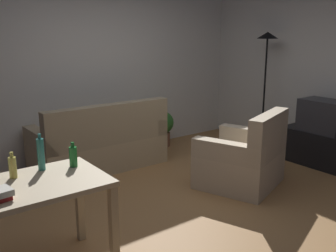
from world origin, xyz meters
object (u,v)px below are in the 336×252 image
object	(u,v)px
desk	(23,200)
armchair	(244,160)
couch	(100,146)
torchiere_lamp	(266,59)
tv_stand	(320,148)
potted_plant	(163,126)
bottle_green	(73,156)
bottle_squat	(13,167)
bottle_tall	(41,154)
tv	(324,116)

from	to	relation	value
desk	armchair	world-z (taller)	armchair
couch	torchiere_lamp	size ratio (longest dim) A/B	0.96
tv_stand	torchiere_lamp	xyz separation A→B (m)	(0.00, 1.03, 1.17)
armchair	potted_plant	bearing A→B (deg)	-115.48
bottle_green	torchiere_lamp	bearing A→B (deg)	15.68
torchiere_lamp	bottle_squat	size ratio (longest dim) A/B	9.02
couch	bottle_tall	distance (m)	2.23
armchair	bottle_squat	world-z (taller)	bottle_squat
armchair	bottle_tall	xyz separation A→B (m)	(-2.44, -0.06, 0.57)
tv	bottle_squat	size ratio (longest dim) A/B	2.99
tv	desk	size ratio (longest dim) A/B	0.50
torchiere_lamp	bottle_green	distance (m)	3.79
couch	tv	size ratio (longest dim) A/B	2.90
potted_plant	armchair	bearing A→B (deg)	-95.93
torchiere_lamp	bottle_green	size ratio (longest dim) A/B	8.90
bottle_tall	armchair	bearing A→B (deg)	1.41
bottle_squat	bottle_green	size ratio (longest dim) A/B	0.99
tv	bottle_green	size ratio (longest dim) A/B	2.95
torchiere_lamp	bottle_green	world-z (taller)	torchiere_lamp
couch	potted_plant	world-z (taller)	couch
bottle_tall	torchiere_lamp	bearing A→B (deg)	13.70
desk	bottle_squat	bearing A→B (deg)	89.99
couch	bottle_squat	xyz separation A→B (m)	(-1.59, -1.70, 0.54)
desk	potted_plant	bearing A→B (deg)	37.80
potted_plant	bottle_tall	bearing A→B (deg)	-143.19
desk	couch	bearing A→B (deg)	50.19
couch	armchair	bearing A→B (deg)	123.94
couch	bottle_green	xyz separation A→B (m)	(-1.13, -1.74, 0.54)
desk	tv_stand	bearing A→B (deg)	2.20
desk	potted_plant	distance (m)	3.63
potted_plant	couch	bearing A→B (deg)	-166.28
tv	desk	bearing A→B (deg)	91.83
potted_plant	bottle_squat	bearing A→B (deg)	-144.94
tv	torchiere_lamp	size ratio (longest dim) A/B	0.33
tv_stand	armchair	bearing A→B (deg)	83.81
desk	bottle_tall	world-z (taller)	bottle_tall
desk	torchiere_lamp	bearing A→B (deg)	16.25
tv_stand	bottle_green	size ratio (longest dim) A/B	5.41
desk	bottle_tall	size ratio (longest dim) A/B	4.09
potted_plant	bottle_squat	distance (m)	3.55
bottle_tall	bottle_green	bearing A→B (deg)	-18.26
tv_stand	bottle_tall	size ratio (longest dim) A/B	3.73
armchair	bottle_squat	size ratio (longest dim) A/B	5.63
couch	bottle_green	world-z (taller)	bottle_green
potted_plant	bottle_green	distance (m)	3.21
torchiere_lamp	bottle_green	bearing A→B (deg)	-164.32
tv	bottle_squat	bearing A→B (deg)	89.25
bottle_squat	bottle_green	xyz separation A→B (m)	(0.46, -0.04, 0.00)
torchiere_lamp	bottle_tall	size ratio (longest dim) A/B	6.14
couch	bottle_tall	size ratio (longest dim) A/B	5.91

